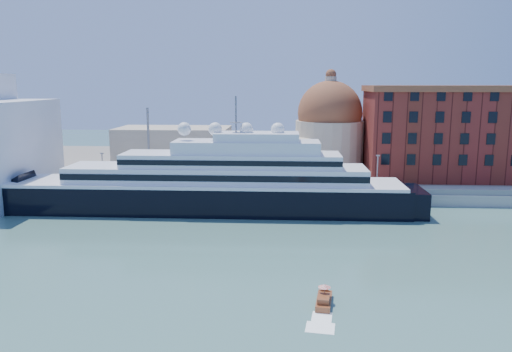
{
  "coord_description": "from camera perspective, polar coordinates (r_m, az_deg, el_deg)",
  "views": [
    {
      "loc": [
        10.08,
        -75.4,
        25.73
      ],
      "look_at": [
        4.71,
        18.0,
        8.31
      ],
      "focal_mm": 35.0,
      "sensor_mm": 36.0,
      "label": 1
    }
  ],
  "objects": [
    {
      "name": "land",
      "position": [
        152.75,
        -0.54,
        1.23
      ],
      "size": [
        260.0,
        72.0,
        2.0
      ],
      "primitive_type": "cube",
      "color": "slate",
      "rests_on": "ground"
    },
    {
      "name": "church",
      "position": [
        133.99,
        1.69,
        4.19
      ],
      "size": [
        66.0,
        18.0,
        25.5
      ],
      "color": "beige",
      "rests_on": "land"
    },
    {
      "name": "service_barge",
      "position": [
        117.04,
        -27.2,
        -2.94
      ],
      "size": [
        12.94,
        6.37,
        2.79
      ],
      "rotation": [
        0.0,
        0.0,
        0.19
      ],
      "color": "white",
      "rests_on": "ground"
    },
    {
      "name": "lamp_posts",
      "position": [
        111.18,
        -8.56,
        2.21
      ],
      "size": [
        120.8,
        2.4,
        18.0
      ],
      "color": "slate",
      "rests_on": "quay"
    },
    {
      "name": "ground",
      "position": [
        80.3,
        -4.14,
        -8.17
      ],
      "size": [
        400.0,
        400.0,
        0.0
      ],
      "primitive_type": "plane",
      "color": "#3C685F",
      "rests_on": "ground"
    },
    {
      "name": "quay",
      "position": [
        112.56,
        -1.93,
        -2.02
      ],
      "size": [
        180.0,
        10.0,
        2.5
      ],
      "primitive_type": "cube",
      "color": "gray",
      "rests_on": "ground"
    },
    {
      "name": "superyacht",
      "position": [
        102.27,
        -7.11,
        -1.4
      ],
      "size": [
        91.11,
        12.63,
        27.23
      ],
      "color": "black",
      "rests_on": "ground"
    },
    {
      "name": "warehouse",
      "position": [
        134.65,
        21.49,
        4.73
      ],
      "size": [
        43.0,
        19.0,
        23.25
      ],
      "color": "maroon",
      "rests_on": "land"
    },
    {
      "name": "water_taxi",
      "position": [
        61.09,
        7.77,
        -13.87
      ],
      "size": [
        2.4,
        5.29,
        2.42
      ],
      "rotation": [
        0.0,
        0.0,
        -0.14
      ],
      "color": "brown",
      "rests_on": "ground"
    },
    {
      "name": "quay_fence",
      "position": [
        107.79,
        -2.15,
        -1.58
      ],
      "size": [
        180.0,
        0.1,
        1.2
      ],
      "primitive_type": "cube",
      "color": "slate",
      "rests_on": "quay"
    }
  ]
}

